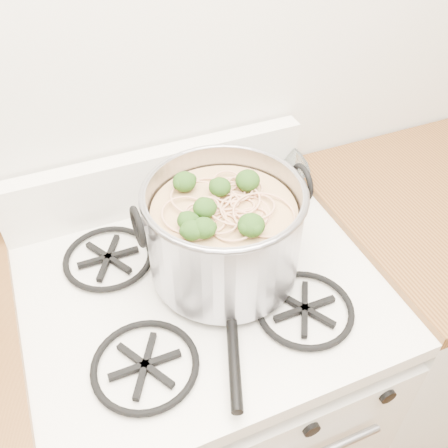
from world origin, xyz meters
TOP-DOWN VIEW (x-y plane):
  - gas_range at (0.00, 1.26)m, footprint 0.76×0.66m
  - stock_pot at (0.06, 1.28)m, footprint 0.36×0.33m
  - spatula at (0.04, 1.19)m, footprint 0.38×0.39m
  - glass_bowl at (0.24, 1.54)m, footprint 0.12×0.12m

SIDE VIEW (x-z plane):
  - gas_range at x=0.00m, z-range -0.03..0.90m
  - spatula at x=0.04m, z-range 0.92..0.95m
  - glass_bowl at x=0.24m, z-range 0.92..0.95m
  - stock_pot at x=0.06m, z-range 0.92..1.14m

